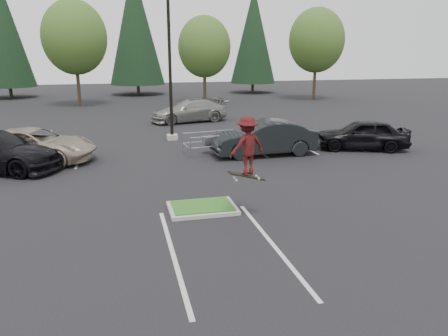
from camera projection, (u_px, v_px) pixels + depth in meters
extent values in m
plane|color=black|center=(202.00, 210.00, 14.36)|extent=(120.00, 120.00, 0.00)
cube|color=#A19E96|center=(202.00, 208.00, 14.35)|extent=(2.20, 1.60, 0.12)
cube|color=#1F561B|center=(202.00, 206.00, 14.33)|extent=(1.95, 1.35, 0.05)
cube|color=beige|center=(80.00, 156.00, 21.78)|extent=(0.12, 5.20, 0.01)
cube|color=beige|center=(22.00, 159.00, 21.17)|extent=(0.12, 5.20, 0.01)
cube|color=beige|center=(252.00, 147.00, 23.83)|extent=(0.12, 5.20, 0.01)
cube|color=beige|center=(298.00, 144.00, 24.45)|extent=(0.12, 5.20, 0.01)
cube|color=beige|center=(342.00, 142.00, 25.06)|extent=(0.12, 5.20, 0.01)
cube|color=beige|center=(173.00, 254.00, 11.24)|extent=(0.12, 6.00, 0.01)
cube|color=beige|center=(272.00, 243.00, 11.85)|extent=(0.12, 6.00, 0.01)
cube|color=#A19E96|center=(172.00, 137.00, 25.70)|extent=(0.60, 0.60, 0.30)
cylinder|color=black|center=(169.00, 52.00, 24.44)|extent=(0.18, 0.18, 10.00)
cylinder|color=#38281C|center=(79.00, 87.00, 41.16)|extent=(0.32, 0.32, 3.50)
ellipsoid|color=#395F23|center=(74.00, 37.00, 39.99)|extent=(5.89, 5.89, 6.77)
sphere|color=#395F23|center=(82.00, 46.00, 40.04)|extent=(3.68, 3.68, 3.68)
sphere|color=#395F23|center=(70.00, 44.00, 40.39)|extent=(4.05, 4.05, 4.05)
cylinder|color=#38281C|center=(205.00, 88.00, 43.30)|extent=(0.32, 0.32, 3.04)
ellipsoid|color=#395F23|center=(204.00, 47.00, 42.28)|extent=(5.12, 5.12, 5.89)
sphere|color=#395F23|center=(211.00, 54.00, 42.30)|extent=(3.20, 3.20, 3.20)
sphere|color=#395F23|center=(199.00, 52.00, 42.66)|extent=(3.52, 3.52, 3.52)
cylinder|color=#38281C|center=(314.00, 83.00, 46.45)|extent=(0.32, 0.32, 3.42)
ellipsoid|color=#395F23|center=(317.00, 40.00, 45.31)|extent=(5.76, 5.76, 6.62)
sphere|color=#395F23|center=(323.00, 47.00, 45.35)|extent=(3.60, 3.60, 3.60)
sphere|color=#395F23|center=(310.00, 46.00, 45.71)|extent=(3.96, 3.96, 3.96)
cylinder|color=#38281C|center=(11.00, 92.00, 48.55)|extent=(0.36, 0.36, 1.20)
cone|color=black|center=(3.00, 31.00, 46.86)|extent=(5.72, 5.72, 11.80)
cylinder|color=#38281C|center=(138.00, 89.00, 52.21)|extent=(0.36, 0.36, 1.20)
cone|color=black|center=(135.00, 26.00, 50.33)|extent=(6.38, 6.38, 13.30)
cylinder|color=#38281C|center=(253.00, 88.00, 54.46)|extent=(0.36, 0.36, 1.20)
cone|color=black|center=(253.00, 36.00, 52.84)|extent=(5.50, 5.50, 11.30)
cylinder|color=#92949A|center=(190.00, 148.00, 21.06)|extent=(0.06, 0.06, 1.06)
cylinder|color=#92949A|center=(182.00, 143.00, 22.21)|extent=(0.06, 0.06, 1.06)
cylinder|color=#92949A|center=(225.00, 145.00, 21.72)|extent=(0.06, 0.06, 1.06)
cylinder|color=#92949A|center=(216.00, 140.00, 22.88)|extent=(0.06, 0.06, 1.06)
cylinder|color=#92949A|center=(259.00, 142.00, 22.39)|extent=(0.06, 0.06, 1.06)
cylinder|color=#92949A|center=(248.00, 138.00, 23.55)|extent=(0.06, 0.06, 1.06)
cylinder|color=#92949A|center=(225.00, 145.00, 21.73)|extent=(3.65, 0.58, 0.05)
cylinder|color=#92949A|center=(225.00, 135.00, 21.60)|extent=(3.65, 0.58, 0.05)
cylinder|color=#92949A|center=(216.00, 141.00, 22.88)|extent=(3.65, 0.58, 0.05)
cylinder|color=#92949A|center=(216.00, 131.00, 22.75)|extent=(3.65, 0.58, 0.05)
cube|color=#92949A|center=(211.00, 141.00, 22.07)|extent=(0.84, 0.59, 0.44)
cube|color=black|center=(247.00, 176.00, 13.34)|extent=(1.17, 0.43, 0.36)
cylinder|color=silver|center=(236.00, 180.00, 13.17)|extent=(0.07, 0.04, 0.07)
cylinder|color=silver|center=(234.00, 178.00, 13.39)|extent=(0.07, 0.04, 0.07)
cylinder|color=silver|center=(259.00, 178.00, 13.33)|extent=(0.07, 0.04, 0.07)
cylinder|color=silver|center=(256.00, 176.00, 13.55)|extent=(0.07, 0.04, 0.07)
imported|color=maroon|center=(247.00, 146.00, 13.10)|extent=(1.29, 0.96, 1.79)
imported|color=gray|center=(32.00, 145.00, 20.38)|extent=(6.23, 4.23, 1.59)
imported|color=black|center=(264.00, 138.00, 21.73)|extent=(5.26, 1.92, 1.72)
imported|color=black|center=(363.00, 134.00, 23.00)|extent=(5.08, 3.39, 1.61)
imported|color=gray|center=(190.00, 111.00, 31.99)|extent=(5.99, 3.42, 1.63)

